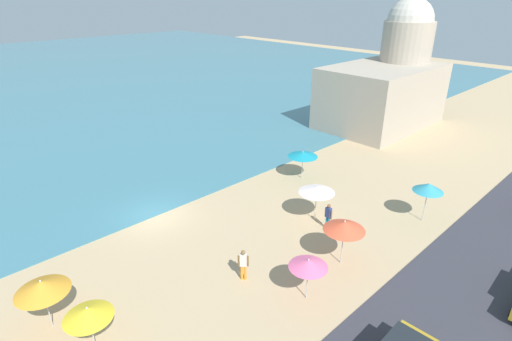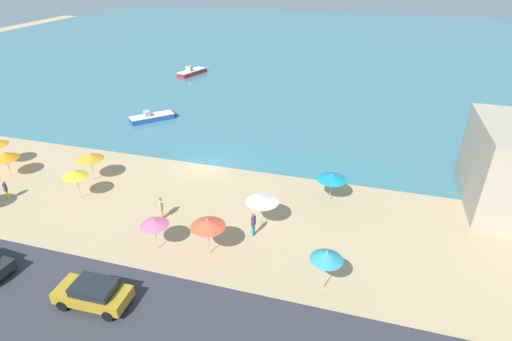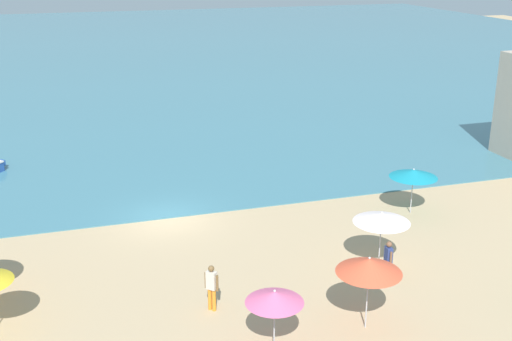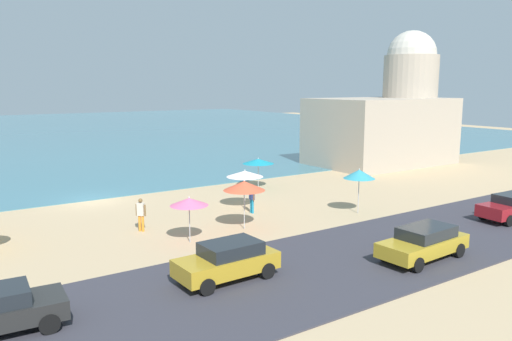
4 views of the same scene
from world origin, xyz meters
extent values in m
plane|color=tan|center=(0.00, 0.00, 0.00)|extent=(160.00, 160.00, 0.00)
cylinder|color=#B2B2B7|center=(7.37, -7.53, 1.04)|extent=(0.05, 0.05, 2.07)
cone|color=white|center=(7.37, -7.53, 2.21)|extent=(2.30, 2.30, 0.37)
sphere|color=silver|center=(7.37, -7.53, 2.43)|extent=(0.08, 0.08, 0.08)
cylinder|color=#B2B2B7|center=(4.89, -11.34, 1.09)|extent=(0.05, 0.05, 2.17)
cone|color=#E45535|center=(4.89, -11.34, 2.37)|extent=(2.24, 2.24, 0.50)
sphere|color=silver|center=(4.89, -11.34, 2.65)|extent=(0.08, 0.08, 0.08)
cylinder|color=#B2B2B7|center=(11.59, -2.80, 0.96)|extent=(0.05, 0.05, 1.91)
cone|color=teal|center=(11.59, -2.80, 2.05)|extent=(2.34, 2.34, 0.37)
sphere|color=silver|center=(11.59, -2.80, 2.26)|extent=(0.08, 0.08, 0.08)
cylinder|color=#B2B2B7|center=(-8.19, -5.18, 1.01)|extent=(0.05, 0.05, 2.01)
cone|color=orange|center=(-8.19, -5.18, 2.23)|extent=(2.28, 2.28, 0.53)
sphere|color=silver|center=(-8.19, -5.18, 2.52)|extent=(0.08, 0.08, 0.08)
cylinder|color=#B2B2B7|center=(12.38, -12.38, 1.10)|extent=(0.05, 0.05, 2.19)
cone|color=teal|center=(12.38, -12.38, 2.41)|extent=(1.88, 1.88, 0.53)
sphere|color=silver|center=(12.38, -12.38, 2.71)|extent=(0.08, 0.08, 0.08)
cylinder|color=#B2B2B7|center=(-7.39, -8.02, 1.03)|extent=(0.05, 0.05, 2.06)
cone|color=yellow|center=(-7.39, -8.02, 2.23)|extent=(1.95, 1.95, 0.43)
sphere|color=silver|center=(-7.39, -8.02, 2.48)|extent=(0.08, 0.08, 0.08)
cylinder|color=#B2B2B7|center=(1.41, -11.81, 0.95)|extent=(0.05, 0.05, 1.91)
cone|color=pink|center=(1.41, -11.81, 2.05)|extent=(1.87, 1.87, 0.38)
sphere|color=silver|center=(1.41, -11.81, 2.27)|extent=(0.08, 0.08, 0.08)
cylinder|color=teal|center=(7.08, -8.85, 0.42)|extent=(0.14, 0.14, 0.85)
cylinder|color=teal|center=(7.10, -8.67, 0.42)|extent=(0.14, 0.14, 0.85)
cube|color=navy|center=(7.09, -8.76, 1.18)|extent=(0.25, 0.38, 0.67)
sphere|color=brown|center=(7.09, -8.76, 1.65)|extent=(0.22, 0.22, 0.22)
cylinder|color=brown|center=(7.07, -9.00, 1.13)|extent=(0.09, 0.09, 0.60)
cylinder|color=brown|center=(7.11, -8.52, 1.13)|extent=(0.09, 0.09, 0.60)
cylinder|color=orange|center=(0.17, -8.75, 0.43)|extent=(0.14, 0.14, 0.86)
cylinder|color=orange|center=(0.05, -8.62, 0.43)|extent=(0.14, 0.14, 0.86)
cube|color=beige|center=(0.11, -8.69, 1.20)|extent=(0.41, 0.41, 0.68)
sphere|color=brown|center=(0.11, -8.69, 1.67)|extent=(0.22, 0.22, 0.22)
cylinder|color=brown|center=(0.28, -8.86, 1.15)|extent=(0.09, 0.09, 0.61)
cylinder|color=brown|center=(-0.05, -8.51, 1.15)|extent=(0.09, 0.09, 0.61)
cylinder|color=black|center=(1.75, -16.23, 0.38)|extent=(0.65, 0.24, 0.64)
cube|color=#B0A28E|center=(28.35, 0.47, 3.21)|extent=(13.46, 8.56, 6.41)
cylinder|color=#B0A28E|center=(32.39, 0.47, 5.31)|extent=(5.39, 5.39, 10.62)
sphere|color=beige|center=(32.39, 0.47, 10.62)|extent=(4.85, 4.85, 4.85)
camera|label=1|loc=(-10.77, -21.11, 13.69)|focal=28.00mm
camera|label=2|loc=(13.32, -29.87, 17.13)|focal=28.00mm
camera|label=3|loc=(-4.37, -28.47, 12.35)|focal=45.00mm
camera|label=4|loc=(-9.07, -33.26, 7.63)|focal=35.00mm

